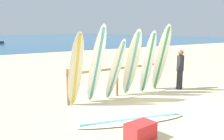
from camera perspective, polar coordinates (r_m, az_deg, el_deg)
name	(u,v)px	position (r m, az deg, el deg)	size (l,w,h in m)	color
ground_plane	(158,107)	(7.25, 10.83, -8.58)	(120.00, 120.00, 0.00)	beige
surfboard_rack	(117,75)	(8.08, 1.22, -1.11)	(3.70, 0.09, 1.10)	olive
surfboard_leaning_far_left	(76,70)	(6.95, -8.58, 0.09)	(0.51, 0.64, 2.21)	beige
surfboard_leaning_left	(97,64)	(7.18, -3.70, 1.32)	(0.64, 0.84, 2.42)	white
surfboard_leaning_center_left	(115,70)	(7.46, 0.83, -0.01)	(0.60, 0.88, 1.99)	silver
surfboard_leaning_center	(132,63)	(7.98, 4.78, 1.63)	(0.58, 0.82, 2.28)	beige
surfboard_leaning_center_right	(148,63)	(8.36, 8.52, 1.74)	(0.54, 0.63, 2.22)	white
surfboard_leaning_right	(161,58)	(8.83, 11.61, 2.79)	(0.67, 0.96, 2.44)	white
surfboard_lying_on_sand	(132,120)	(6.05, 4.81, -11.83)	(2.87, 1.37, 0.08)	white
beachgoer_standing	(180,68)	(9.32, 15.88, 0.50)	(0.25, 0.20, 1.50)	#26262D
cooler_box	(140,131)	(5.11, 6.76, -14.24)	(0.60, 0.40, 0.36)	red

